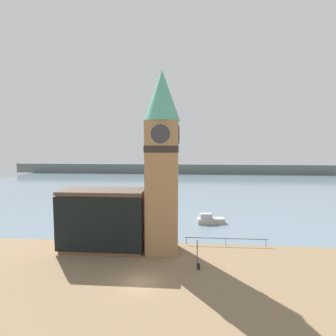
{
  "coord_description": "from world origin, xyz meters",
  "views": [
    {
      "loc": [
        5.19,
        -27.32,
        15.18
      ],
      "look_at": [
        2.55,
        6.78,
        12.18
      ],
      "focal_mm": 28.0,
      "sensor_mm": 36.0,
      "label": 1
    }
  ],
  "objects_px": {
    "pier_building": "(103,219)",
    "clock_tower": "(162,157)",
    "mooring_bollard_near": "(199,266)",
    "lamp_post": "(197,248)",
    "boat_near": "(210,220)"
  },
  "relations": [
    {
      "from": "pier_building",
      "to": "boat_near",
      "type": "height_order",
      "value": "pier_building"
    },
    {
      "from": "pier_building",
      "to": "mooring_bollard_near",
      "type": "relative_size",
      "value": 14.69
    },
    {
      "from": "pier_building",
      "to": "clock_tower",
      "type": "bearing_deg",
      "value": -0.47
    },
    {
      "from": "pier_building",
      "to": "boat_near",
      "type": "bearing_deg",
      "value": 40.26
    },
    {
      "from": "clock_tower",
      "to": "mooring_bollard_near",
      "type": "distance_m",
      "value": 14.95
    },
    {
      "from": "pier_building",
      "to": "lamp_post",
      "type": "xyz_separation_m",
      "value": [
        13.45,
        -4.79,
        -1.92
      ]
    },
    {
      "from": "pier_building",
      "to": "mooring_bollard_near",
      "type": "distance_m",
      "value": 15.19
    },
    {
      "from": "clock_tower",
      "to": "lamp_post",
      "type": "distance_m",
      "value": 12.9
    },
    {
      "from": "pier_building",
      "to": "mooring_bollard_near",
      "type": "bearing_deg",
      "value": -21.64
    },
    {
      "from": "mooring_bollard_near",
      "to": "lamp_post",
      "type": "relative_size",
      "value": 0.24
    },
    {
      "from": "lamp_post",
      "to": "pier_building",
      "type": "bearing_deg",
      "value": 160.41
    },
    {
      "from": "mooring_bollard_near",
      "to": "lamp_post",
      "type": "distance_m",
      "value": 2.15
    },
    {
      "from": "clock_tower",
      "to": "boat_near",
      "type": "xyz_separation_m",
      "value": [
        7.85,
        14.03,
        -12.78
      ]
    },
    {
      "from": "lamp_post",
      "to": "boat_near",
      "type": "bearing_deg",
      "value": 80.82
    },
    {
      "from": "clock_tower",
      "to": "boat_near",
      "type": "bearing_deg",
      "value": 60.77
    }
  ]
}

